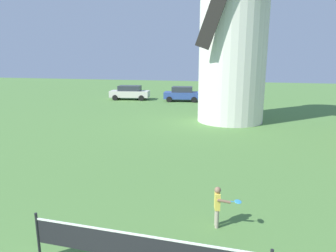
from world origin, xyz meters
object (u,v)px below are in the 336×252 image
parked_car_blue (182,94)px  player_far (218,204)px  windmill (234,21)px  tennis_net (142,248)px  parked_car_cream (130,92)px

parked_car_blue → player_far: bearing=-75.4°
windmill → tennis_net: (-0.67, -16.67, -6.23)m
tennis_net → player_far: bearing=61.4°
tennis_net → parked_car_blue: 26.64m
tennis_net → parked_car_cream: (-10.89, 25.99, 0.13)m
player_far → parked_car_blue: (-6.22, 23.84, 0.17)m
windmill → tennis_net: size_ratio=3.08×
windmill → tennis_net: windmill is taller
tennis_net → player_far: 2.66m
parked_car_cream → player_far: bearing=-62.8°
player_far → parked_car_blue: 24.64m
windmill → parked_car_cream: bearing=141.1°
tennis_net → parked_car_cream: size_ratio=1.08×
tennis_net → parked_car_blue: bearing=100.7°
tennis_net → player_far: (1.27, 2.33, -0.05)m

